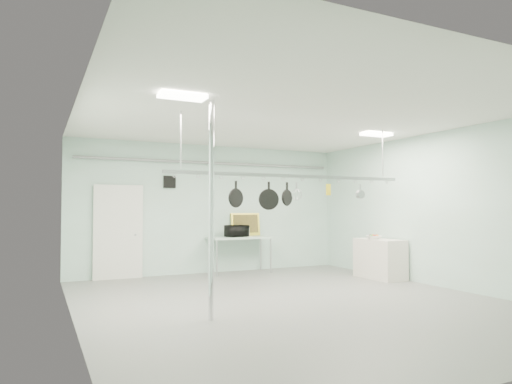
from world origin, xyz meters
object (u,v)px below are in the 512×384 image
skillet_left (236,193)px  skillet_right (287,194)px  prep_table (240,239)px  skillet_mid (269,196)px  side_cabinet (380,259)px  pot_rack (293,174)px  coffee_canister (246,232)px  chrome_pole (211,209)px  microwave (237,231)px  fruit_bowl (374,237)px

skillet_left → skillet_right: (1.00, 0.00, 0.01)m
prep_table → skillet_mid: (-0.89, -3.30, 1.00)m
side_cabinet → pot_rack: 3.62m
pot_rack → skillet_right: bearing=180.0°
skillet_left → skillet_mid: size_ratio=0.86×
coffee_canister → side_cabinet: bearing=-42.5°
prep_table → skillet_right: bearing=-99.0°
skillet_mid → side_cabinet: bearing=29.5°
side_cabinet → coffee_canister: coffee_canister is taller
prep_table → skillet_left: 3.78m
side_cabinet → skillet_right: (-3.07, -1.10, 1.42)m
chrome_pole → side_cabinet: size_ratio=2.67×
side_cabinet → skillet_right: bearing=-160.3°
skillet_left → skillet_mid: bearing=-19.7°
chrome_pole → skillet_right: chrome_pole is taller
coffee_canister → skillet_mid: (-1.06, -3.29, 0.82)m
side_cabinet → microwave: 3.47m
prep_table → skillet_left: bearing=-114.8°
skillet_right → skillet_mid: bearing=153.6°
side_cabinet → skillet_left: size_ratio=2.79×
prep_table → pot_rack: bearing=-96.9°
pot_rack → side_cabinet: bearing=20.4°
chrome_pole → skillet_left: (0.77, 0.90, 0.27)m
chrome_pole → coffee_canister: chrome_pole is taller
prep_table → skillet_mid: size_ratio=3.19×
side_cabinet → skillet_right: skillet_right is taller
side_cabinet → coffee_canister: (-2.39, 2.19, 0.57)m
microwave → skillet_mid: size_ratio=1.04×
skillet_mid → fruit_bowl: bearing=31.0°
microwave → skillet_right: bearing=68.9°
pot_rack → skillet_left: size_ratio=11.14×
pot_rack → skillet_right: 0.38m
side_cabinet → chrome_pole: bearing=-157.6°
skillet_mid → skillet_right: size_ratio=1.19×
side_cabinet → skillet_mid: 3.87m
skillet_left → chrome_pole: bearing=-150.4°
skillet_left → skillet_right: 1.00m
pot_rack → chrome_pole: bearing=-154.7°
side_cabinet → microwave: size_ratio=2.30×
pot_rack → coffee_canister: size_ratio=21.37×
chrome_pole → microwave: size_ratio=6.13×
pot_rack → skillet_mid: pot_rack is taller
microwave → skillet_left: skillet_left is taller
chrome_pole → skillet_right: (1.78, 0.90, 0.27)m
pot_rack → skillet_right: size_ratio=11.42×
prep_table → fruit_bowl: fruit_bowl is taller
coffee_canister → skillet_right: skillet_right is taller
side_cabinet → coffee_canister: bearing=137.5°
prep_table → skillet_right: size_ratio=3.81×
microwave → skillet_mid: (-0.78, -3.25, 0.78)m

